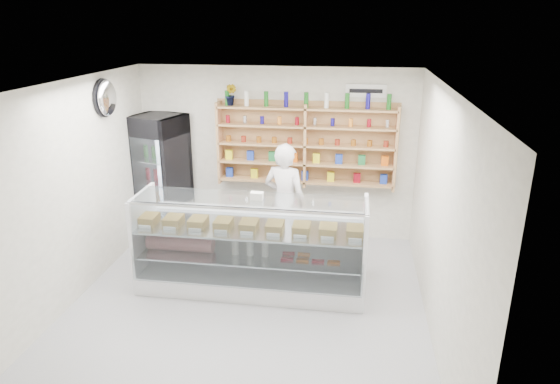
# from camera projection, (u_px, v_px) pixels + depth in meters

# --- Properties ---
(room) EXTENTS (5.00, 5.00, 5.00)m
(room) POSITION_uv_depth(u_px,v_px,m) (242.00, 208.00, 5.85)
(room) COLOR #A5A5AA
(room) RESTS_ON ground
(display_counter) EXTENTS (3.03, 0.90, 1.32)m
(display_counter) POSITION_uv_depth(u_px,v_px,m) (251.00, 264.00, 6.74)
(display_counter) COLOR white
(display_counter) RESTS_ON floor
(shop_worker) EXTENTS (0.75, 0.59, 1.80)m
(shop_worker) POSITION_uv_depth(u_px,v_px,m) (285.00, 202.00, 7.46)
(shop_worker) COLOR silver
(shop_worker) RESTS_ON floor
(drinks_cooler) EXTENTS (0.92, 0.90, 2.05)m
(drinks_cooler) POSITION_uv_depth(u_px,v_px,m) (162.00, 177.00, 8.22)
(drinks_cooler) COLOR black
(drinks_cooler) RESTS_ON floor
(wall_shelving) EXTENTS (2.84, 0.28, 1.33)m
(wall_shelving) POSITION_uv_depth(u_px,v_px,m) (305.00, 145.00, 7.89)
(wall_shelving) COLOR tan
(wall_shelving) RESTS_ON back_wall
(potted_plant) EXTENTS (0.23, 0.20, 0.34)m
(potted_plant) POSITION_uv_depth(u_px,v_px,m) (231.00, 95.00, 7.81)
(potted_plant) COLOR #1E6626
(potted_plant) RESTS_ON wall_shelving
(security_mirror) EXTENTS (0.15, 0.50, 0.50)m
(security_mirror) POSITION_uv_depth(u_px,v_px,m) (107.00, 98.00, 6.93)
(security_mirror) COLOR silver
(security_mirror) RESTS_ON left_wall
(wall_sign) EXTENTS (0.62, 0.03, 0.20)m
(wall_sign) POSITION_uv_depth(u_px,v_px,m) (366.00, 91.00, 7.61)
(wall_sign) COLOR white
(wall_sign) RESTS_ON back_wall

